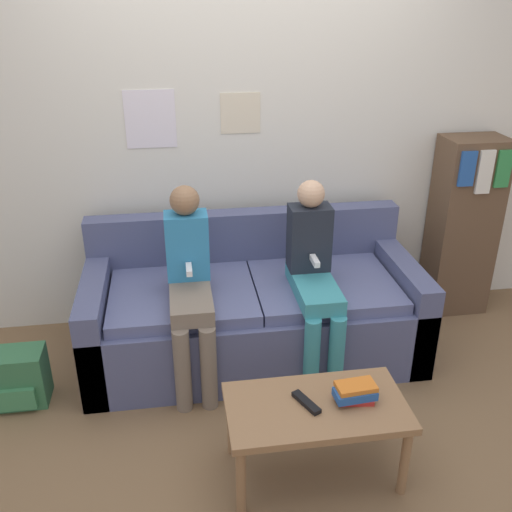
{
  "coord_description": "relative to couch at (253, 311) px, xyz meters",
  "views": [
    {
      "loc": [
        -0.44,
        -2.47,
        2.11
      ],
      "look_at": [
        0.0,
        0.42,
        0.73
      ],
      "focal_mm": 40.0,
      "sensor_mm": 36.0,
      "label": 1
    }
  ],
  "objects": [
    {
      "name": "book_stack",
      "position": [
        0.32,
        -1.05,
        0.16
      ],
      "size": [
        0.2,
        0.13,
        0.08
      ],
      "color": "red",
      "rests_on": "coffee_table"
    },
    {
      "name": "tv_remote",
      "position": [
        0.09,
        -1.04,
        0.13
      ],
      "size": [
        0.11,
        0.17,
        0.02
      ],
      "rotation": [
        0.0,
        0.0,
        0.44
      ],
      "color": "black",
      "rests_on": "coffee_table"
    },
    {
      "name": "backpack",
      "position": [
        -1.36,
        -0.31,
        -0.13
      ],
      "size": [
        0.31,
        0.23,
        0.32
      ],
      "color": "#336B42",
      "rests_on": "ground_plane"
    },
    {
      "name": "person_left",
      "position": [
        -0.38,
        -0.2,
        0.35
      ],
      "size": [
        0.24,
        0.59,
        1.14
      ],
      "color": "#756656",
      "rests_on": "ground_plane"
    },
    {
      "name": "bookshelf",
      "position": [
        1.51,
        0.34,
        0.34
      ],
      "size": [
        0.41,
        0.32,
        1.24
      ],
      "color": "brown",
      "rests_on": "ground_plane"
    },
    {
      "name": "wall_back",
      "position": [
        -0.0,
        0.54,
        1.01
      ],
      "size": [
        8.0,
        0.06,
        2.6
      ],
      "color": "silver",
      "rests_on": "ground_plane"
    },
    {
      "name": "person_right",
      "position": [
        0.32,
        -0.21,
        0.34
      ],
      "size": [
        0.24,
        0.59,
        1.13
      ],
      "color": "teal",
      "rests_on": "ground_plane"
    },
    {
      "name": "coffee_table",
      "position": [
        0.14,
        -1.05,
        0.06
      ],
      "size": [
        0.82,
        0.45,
        0.4
      ],
      "color": "#8E6642",
      "rests_on": "ground_plane"
    },
    {
      "name": "ground_plane",
      "position": [
        0.0,
        -0.56,
        -0.29
      ],
      "size": [
        10.0,
        10.0,
        0.0
      ],
      "primitive_type": "plane",
      "color": "brown"
    },
    {
      "name": "couch",
      "position": [
        0.0,
        0.0,
        0.0
      ],
      "size": [
        2.01,
        0.89,
        0.82
      ],
      "color": "#4C5175",
      "rests_on": "ground_plane"
    }
  ]
}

